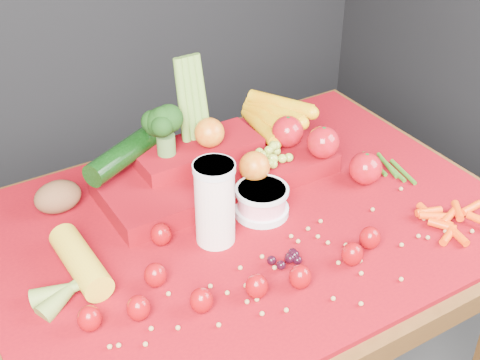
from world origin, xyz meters
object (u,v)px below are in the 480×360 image
table (245,260)px  yogurt_bowl (262,200)px  milk_glass (215,201)px  produce_mound (224,156)px

table → yogurt_bowl: 0.15m
milk_glass → produce_mound: (0.12, 0.18, -0.04)m
table → milk_glass: (-0.08, -0.02, 0.20)m
yogurt_bowl → produce_mound: size_ratio=0.19×
table → produce_mound: bearing=75.1°
produce_mound → milk_glass: bearing=-124.6°
table → yogurt_bowl: size_ratio=9.66×
milk_glass → yogurt_bowl: milk_glass is taller
milk_glass → produce_mound: bearing=55.4°
table → milk_glass: milk_glass is taller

